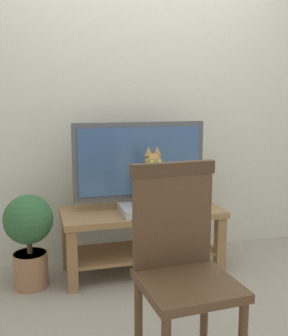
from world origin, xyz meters
TOP-DOWN VIEW (x-y plane):
  - ground_plane at (0.00, 0.00)m, footprint 12.00×12.00m
  - back_wall at (0.00, 0.91)m, footprint 7.00×0.12m
  - tv_stand at (-0.07, 0.48)m, footprint 1.19×0.50m
  - tv at (-0.07, 0.55)m, footprint 1.00×0.20m
  - media_box at (-0.03, 0.38)m, footprint 0.44×0.30m
  - cat at (-0.03, 0.37)m, footprint 0.22×0.32m
  - wooden_chair at (-0.21, -0.71)m, footprint 0.43×0.43m
  - book_stack at (0.34, 0.44)m, footprint 0.25×0.21m
  - potted_plant at (-0.89, 0.43)m, footprint 0.34×0.34m

SIDE VIEW (x-z plane):
  - ground_plane at x=0.00m, z-range 0.00..0.00m
  - tv_stand at x=-0.07m, z-range 0.10..0.58m
  - potted_plant at x=-0.89m, z-range 0.06..0.71m
  - media_box at x=-0.03m, z-range 0.48..0.54m
  - book_stack at x=0.34m, z-range 0.48..0.57m
  - wooden_chair at x=-0.21m, z-range 0.08..1.10m
  - cat at x=-0.03m, z-range 0.48..0.92m
  - tv at x=-0.07m, z-range 0.50..1.15m
  - back_wall at x=0.00m, z-range 0.00..2.80m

